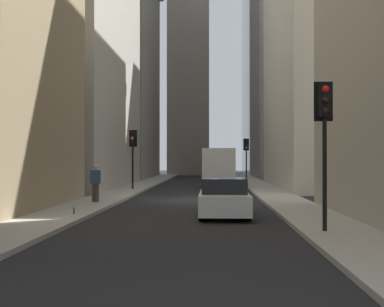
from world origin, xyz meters
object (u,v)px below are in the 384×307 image
at_px(delivery_truck, 218,168).
at_px(sedan_white, 224,199).
at_px(traffic_light_foreground, 325,121).
at_px(pedestrian, 95,182).
at_px(traffic_light_midblock, 133,146).
at_px(discarded_bottle, 74,211).
at_px(traffic_light_far_junction, 246,150).

bearing_deg(delivery_truck, sedan_white, 180.00).
xyz_separation_m(traffic_light_foreground, pedestrian, (9.17, 8.44, -2.09)).
height_order(traffic_light_foreground, traffic_light_midblock, traffic_light_foreground).
bearing_deg(traffic_light_midblock, sedan_white, -159.17).
xyz_separation_m(traffic_light_foreground, discarded_bottle, (4.04, 8.04, -2.92)).
relative_size(traffic_light_foreground, pedestrian, 2.40).
xyz_separation_m(traffic_light_midblock, traffic_light_far_junction, (14.06, -8.35, -0.02)).
relative_size(delivery_truck, traffic_light_foreground, 1.57).
height_order(delivery_truck, traffic_light_foreground, traffic_light_foreground).
height_order(traffic_light_far_junction, pedestrian, traffic_light_far_junction).
relative_size(delivery_truck, discarded_bottle, 23.93).
distance_m(delivery_truck, sedan_white, 18.90).
bearing_deg(traffic_light_midblock, delivery_truck, -54.67).
relative_size(delivery_truck, traffic_light_far_junction, 1.68).
relative_size(sedan_white, pedestrian, 2.50).
bearing_deg(traffic_light_midblock, traffic_light_far_junction, -30.72).
height_order(sedan_white, pedestrian, pedestrian).
bearing_deg(discarded_bottle, traffic_light_midblock, 1.03).
distance_m(traffic_light_foreground, discarded_bottle, 9.46).
height_order(delivery_truck, discarded_bottle, delivery_truck).
distance_m(pedestrian, discarded_bottle, 5.22).
bearing_deg(pedestrian, traffic_light_far_junction, -19.15).
bearing_deg(traffic_light_midblock, traffic_light_foreground, -156.90).
relative_size(traffic_light_foreground, traffic_light_far_junction, 1.07).
bearing_deg(discarded_bottle, traffic_light_far_junction, -15.30).
height_order(pedestrian, discarded_bottle, pedestrian).
relative_size(sedan_white, traffic_light_far_junction, 1.12).
bearing_deg(pedestrian, traffic_light_foreground, -137.40).
height_order(traffic_light_midblock, pedestrian, traffic_light_midblock).
xyz_separation_m(traffic_light_far_junction, pedestrian, (-24.39, 8.47, -1.89)).
xyz_separation_m(sedan_white, pedestrian, (4.54, 5.77, 0.41)).
distance_m(traffic_light_far_junction, discarded_bottle, 30.73).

